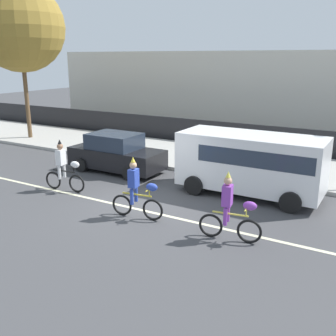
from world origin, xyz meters
name	(u,v)px	position (x,y,z in m)	size (l,w,h in m)	color
ground_plane	(147,205)	(0.00, 0.00, 0.00)	(80.00, 80.00, 0.00)	#424244
road_centre_line	(139,209)	(0.00, -0.50, 0.00)	(36.00, 0.14, 0.01)	beige
sidewalk_curb	(223,160)	(0.00, 6.50, 0.07)	(60.00, 5.00, 0.15)	#ADAAA3
fence_line	(244,137)	(0.00, 9.40, 0.70)	(40.00, 0.08, 1.40)	black
building_backdrop	(250,88)	(-2.78, 18.00, 2.58)	(28.00, 8.00, 5.16)	beige
parade_cyclist_zebra	(64,169)	(-3.41, -0.30, 0.84)	(1.72, 0.51, 1.92)	black
parade_cyclist_cobalt	(137,192)	(0.35, -1.07, 0.84)	(1.71, 0.51, 1.92)	black
parade_cyclist_purple	(231,211)	(3.36, -1.07, 0.84)	(1.71, 0.52, 1.92)	black
parked_van_white	(253,160)	(2.66, 2.70, 1.28)	(5.00, 2.22, 2.18)	white
parked_car_black	(116,153)	(-3.36, 2.74, 0.78)	(4.10, 1.92, 1.64)	black
street_tree_near_lamp	(20,27)	(-11.94, 5.51, 6.36)	(4.94, 4.94, 8.69)	brown
pedestrian_onlooker	(325,157)	(4.63, 5.58, 1.01)	(0.32, 0.20, 1.62)	#33333D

